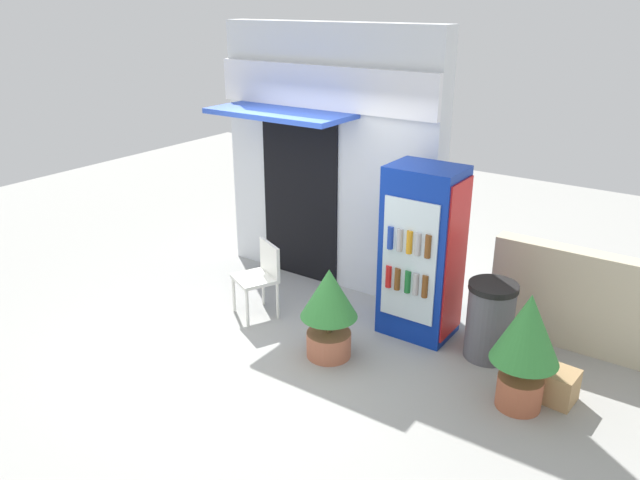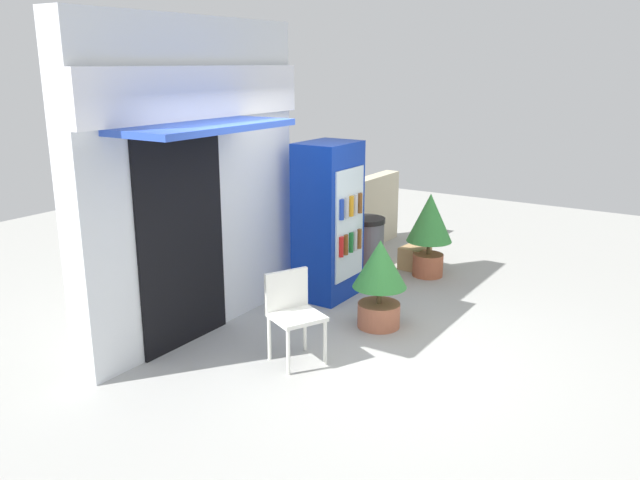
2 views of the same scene
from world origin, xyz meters
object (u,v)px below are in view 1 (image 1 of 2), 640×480
(drink_cooler, at_px, (422,253))
(cardboard_box, at_px, (553,384))
(potted_plant_near_shop, at_px, (329,306))
(plastic_chair, at_px, (261,273))
(potted_plant_curbside, at_px, (526,340))
(trash_bin, at_px, (490,320))

(drink_cooler, height_order, cardboard_box, drink_cooler)
(cardboard_box, bearing_deg, potted_plant_near_shop, -165.24)
(potted_plant_near_shop, bearing_deg, drink_cooler, 61.51)
(plastic_chair, height_order, cardboard_box, plastic_chair)
(drink_cooler, relative_size, potted_plant_curbside, 1.68)
(potted_plant_curbside, bearing_deg, potted_plant_near_shop, -172.07)
(potted_plant_curbside, bearing_deg, cardboard_box, 53.72)
(drink_cooler, distance_m, plastic_chair, 1.85)
(plastic_chair, xyz_separation_m, cardboard_box, (3.25, 0.24, -0.36))
(plastic_chair, relative_size, potted_plant_curbside, 0.77)
(drink_cooler, xyz_separation_m, potted_plant_curbside, (1.36, -0.71, -0.25))
(plastic_chair, bearing_deg, potted_plant_near_shop, -15.36)
(trash_bin, bearing_deg, cardboard_box, -25.59)
(potted_plant_near_shop, distance_m, trash_bin, 1.63)
(drink_cooler, xyz_separation_m, trash_bin, (0.82, -0.06, -0.53))
(plastic_chair, distance_m, cardboard_box, 3.28)
(drink_cooler, distance_m, cardboard_box, 1.81)
(drink_cooler, height_order, trash_bin, drink_cooler)
(potted_plant_curbside, bearing_deg, drink_cooler, 152.41)
(drink_cooler, relative_size, plastic_chair, 2.18)
(plastic_chair, height_order, potted_plant_near_shop, potted_plant_near_shop)
(potted_plant_near_shop, height_order, potted_plant_curbside, potted_plant_curbside)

